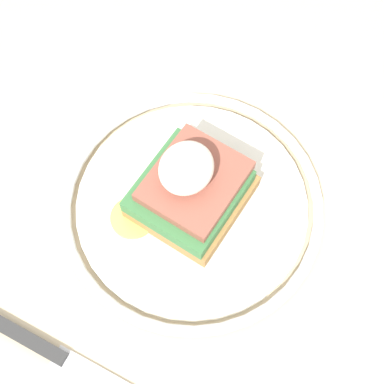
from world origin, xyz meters
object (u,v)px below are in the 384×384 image
Objects in this scene: fork at (284,89)px; plate at (192,204)px; knife at (62,359)px; sandwich at (190,188)px.

plate is at bearing -2.97° from fork.
knife is at bearing -5.19° from plate.
knife reaches higher than fork.
fork is at bearing 175.88° from knife.
sandwich is at bearing -58.25° from plate.
knife is (0.17, -0.01, -0.04)m from sandwich.
fork is 0.34m from knife.
fork is (-0.16, 0.01, -0.01)m from plate.
plate is at bearing 174.81° from knife.
plate is at bearing 121.75° from sandwich.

